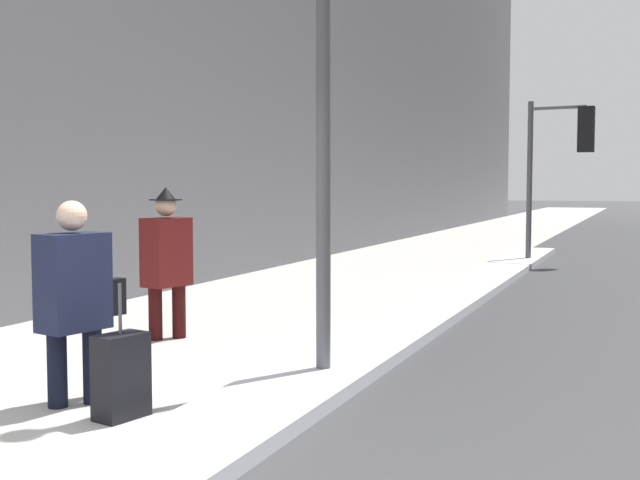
# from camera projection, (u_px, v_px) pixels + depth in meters

# --- Properties ---
(ground_plane) EXTENTS (160.00, 160.00, 0.00)m
(ground_plane) POSITION_uv_depth(u_px,v_px,m) (116.00, 472.00, 4.52)
(ground_plane) COLOR #38383A
(sidewalk_slab) EXTENTS (4.00, 80.00, 0.01)m
(sidewalk_slab) POSITION_uv_depth(u_px,v_px,m) (434.00, 252.00, 19.12)
(sidewalk_slab) COLOR #B2AFA8
(sidewalk_slab) RESTS_ON ground
(snow_bank_curb) EXTENTS (0.86, 17.67, 0.11)m
(snow_bank_curb) POSITION_uv_depth(u_px,v_px,m) (452.00, 298.00, 11.05)
(snow_bank_curb) COLOR silver
(snow_bank_curb) RESTS_ON ground
(traffic_light_near) EXTENTS (1.31, 0.33, 3.31)m
(traffic_light_near) POSITION_uv_depth(u_px,v_px,m) (566.00, 147.00, 16.04)
(traffic_light_near) COLOR #515156
(traffic_light_near) RESTS_ON ground
(pedestrian_with_shoulder_bag) EXTENTS (0.39, 0.72, 1.51)m
(pedestrian_with_shoulder_bag) POSITION_uv_depth(u_px,v_px,m) (75.00, 293.00, 5.82)
(pedestrian_with_shoulder_bag) COLOR black
(pedestrian_with_shoulder_bag) RESTS_ON ground
(pedestrian_nearside) EXTENTS (0.39, 0.54, 1.60)m
(pedestrian_nearside) POSITION_uv_depth(u_px,v_px,m) (167.00, 257.00, 8.32)
(pedestrian_nearside) COLOR #340C0C
(pedestrian_nearside) RESTS_ON ground
(rolling_suitcase) EXTENTS (0.29, 0.40, 0.95)m
(rolling_suitcase) POSITION_uv_depth(u_px,v_px,m) (121.00, 377.00, 5.52)
(rolling_suitcase) COLOR black
(rolling_suitcase) RESTS_ON ground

